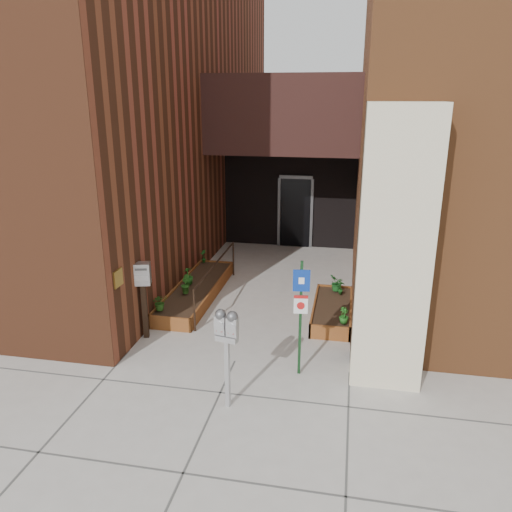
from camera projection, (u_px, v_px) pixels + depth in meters
The scene contains 15 objects.
ground at pixel (235, 361), 8.82m from camera, with size 80.00×80.00×0.00m, color #9E9991.
architecture at pixel (284, 76), 13.76m from camera, with size 20.00×14.60×10.00m.
planter_left at pixel (197, 292), 11.58m from camera, with size 0.90×3.60×0.30m.
planter_right at pixel (332, 311), 10.54m from camera, with size 0.80×2.20×0.30m.
handrail at pixel (216, 269), 11.26m from camera, with size 0.04×3.34×0.90m.
parking_meter at pixel (227, 333), 7.18m from camera, with size 0.36×0.20×1.58m.
sign_post at pixel (301, 307), 8.05m from camera, with size 0.27×0.08×2.00m.
payment_dropbox at pixel (143, 284), 9.37m from camera, with size 0.35×0.30×1.52m.
shrub_left_a at pixel (160, 302), 10.15m from camera, with size 0.31×0.31×0.34m, color #2B5F1B.
shrub_left_b at pixel (185, 284), 11.01m from camera, with size 0.23×0.23×0.41m, color #27631C.
shrub_left_c at pixel (188, 275), 11.54m from camera, with size 0.23×0.23×0.41m, color #1F5F1B.
shrub_left_d at pixel (204, 256), 13.03m from camera, with size 0.18×0.18×0.35m, color #195919.
shrub_right_a at pixel (344, 315), 9.56m from camera, with size 0.18×0.18×0.32m, color #1E5F1B.
shrub_right_b at pixel (341, 287), 10.95m from camera, with size 0.18×0.18×0.34m, color #185419.
shrub_right_c at pixel (337, 283), 11.13m from camera, with size 0.33×0.33×0.37m, color #18571D.
Camera 1 is at (1.86, -7.60, 4.49)m, focal length 35.00 mm.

